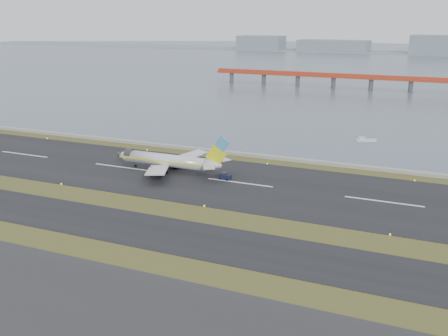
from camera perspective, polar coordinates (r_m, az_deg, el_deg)
The scene contains 11 objects.
ground at distance 133.72m, azimuth -3.46°, elevation -4.93°, with size 1000.00×1000.00×0.00m, color #374A1A.
apron_strip at distance 93.56m, azimuth -20.07°, elevation -15.30°, with size 1000.00×50.00×0.10m, color #2A292C.
taxiway_strip at distance 123.98m, azimuth -6.08°, elevation -6.64°, with size 1000.00×18.00×0.10m, color black.
runway_strip at distance 159.38m, azimuth 1.61°, elevation -1.51°, with size 1000.00×45.00×0.10m, color black.
seawall at distance 186.24m, azimuth 5.23°, elevation 1.06°, with size 1000.00×2.50×1.00m, color gray.
bay_water at distance 575.40m, azimuth 18.92°, elevation 9.94°, with size 1400.00×800.00×1.30m, color #4D5B6E.
red_pier at distance 364.69m, azimuth 18.49°, elevation 8.44°, with size 260.00×5.00×10.20m.
far_shoreline at distance 732.98m, azimuth 21.44°, elevation 11.19°, with size 1400.00×80.00×60.50m.
airliner at distance 170.47m, azimuth -5.51°, elevation 0.74°, with size 38.52×32.89×12.80m.
pushback_tug at distance 162.14m, azimuth 0.11°, elevation -0.85°, with size 3.60×2.42×2.15m.
workboat_near at distance 217.74m, azimuth 14.18°, elevation 2.77°, with size 7.70×4.83×1.79m.
Camera 1 is at (59.50, -110.43, 46.32)m, focal length 45.00 mm.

